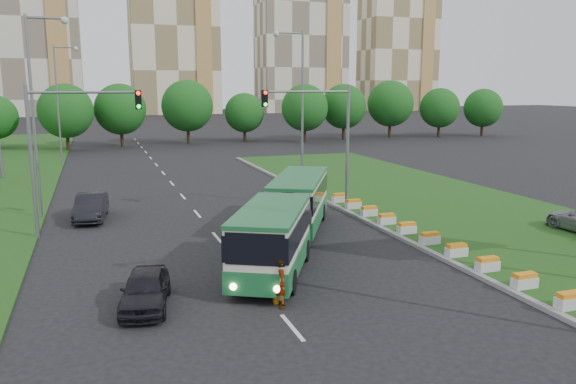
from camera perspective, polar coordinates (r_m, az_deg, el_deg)
name	(u,v)px	position (r m, az deg, el deg)	size (l,w,h in m)	color
ground	(311,265)	(25.44, 2.31, -7.43)	(360.00, 360.00, 0.00)	black
grass_median	(451,208)	(38.33, 16.21, -1.55)	(14.00, 60.00, 0.15)	#1F4F16
median_kerb	(355,215)	(34.83, 6.81, -2.37)	(0.30, 60.00, 0.18)	gray
lane_markings	(179,192)	(43.63, -11.03, 0.02)	(0.20, 100.00, 0.01)	silver
flower_planters	(418,233)	(29.88, 13.05, -4.05)	(1.10, 20.30, 0.60)	silver
traffic_mast_median	(324,128)	(35.34, 3.71, 6.50)	(5.76, 0.32, 8.00)	slate
traffic_mast_left	(63,136)	(31.65, -21.85, 5.28)	(5.76, 0.32, 8.00)	slate
street_lamps	(200,120)	(33.08, -8.91, 7.24)	(36.00, 60.00, 12.00)	slate
tree_line	(235,111)	(79.84, -5.43, 8.15)	(120.00, 8.00, 9.00)	#134813
apartment_tower_cwest	(24,19)	(174.21, -25.24, 15.62)	(28.00, 15.00, 52.00)	beige
apartment_tower_ceast	(173,28)	(174.99, -11.57, 16.03)	(25.00, 15.00, 50.00)	beige
apartment_tower_east	(301,37)	(184.61, 1.31, 15.48)	(27.00, 15.00, 47.00)	beige
midrise_east	(398,51)	(199.19, 11.08, 13.92)	(24.00, 14.00, 40.00)	beige
articulated_bus	(281,216)	(27.80, -0.67, -2.44)	(2.46, 15.79, 2.60)	beige
car_left_near	(145,289)	(21.22, -14.29, -9.53)	(1.62, 4.03, 1.37)	black
car_left_far	(91,207)	(35.78, -19.39, -1.44)	(1.64, 4.69, 1.55)	black
pedestrian	(282,283)	(20.47, -0.59, -9.23)	(0.67, 0.44, 1.85)	gray
shopping_trolley	(278,295)	(21.10, -1.02, -10.46)	(0.34, 0.36, 0.58)	orange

